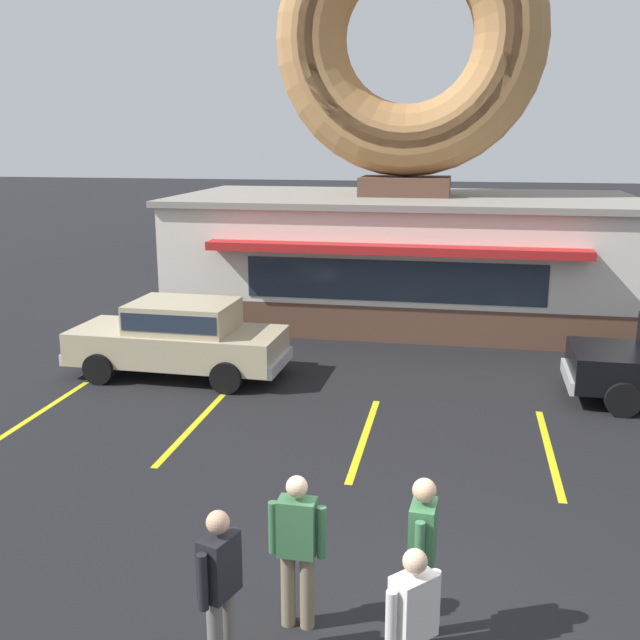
% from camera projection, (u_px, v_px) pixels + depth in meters
% --- Properties ---
extents(ground_plane, '(160.00, 160.00, 0.00)m').
position_uv_depth(ground_plane, '(398.00, 633.00, 7.62)').
color(ground_plane, black).
extents(donut_shop_building, '(12.30, 6.75, 10.96)m').
position_uv_depth(donut_shop_building, '(405.00, 181.00, 20.23)').
color(donut_shop_building, brown).
rests_on(donut_shop_building, ground).
extents(car_champagne, '(4.60, 2.06, 1.60)m').
position_uv_depth(car_champagne, '(180.00, 335.00, 15.64)').
color(car_champagne, '#BCAD89').
rests_on(car_champagne, ground).
extents(pedestrian_blue_sweater_man, '(0.27, 0.59, 1.76)m').
position_uv_depth(pedestrian_blue_sweater_man, '(422.00, 552.00, 7.27)').
color(pedestrian_blue_sweater_man, '#232328').
rests_on(pedestrian_blue_sweater_man, ground).
extents(pedestrian_hooded_kid, '(0.35, 0.57, 1.65)m').
position_uv_depth(pedestrian_hooded_kid, '(220.00, 584.00, 6.88)').
color(pedestrian_hooded_kid, slate).
rests_on(pedestrian_hooded_kid, ground).
extents(pedestrian_leather_jacket_man, '(0.60, 0.25, 1.67)m').
position_uv_depth(pedestrian_leather_jacket_man, '(297.00, 544.00, 7.52)').
color(pedestrian_leather_jacket_man, '#7F7056').
rests_on(pedestrian_leather_jacket_man, ground).
extents(pedestrian_clipboard_woman, '(0.44, 0.46, 1.60)m').
position_uv_depth(pedestrian_clipboard_woman, '(413.00, 626.00, 6.34)').
color(pedestrian_clipboard_woman, '#7F7056').
rests_on(pedestrian_clipboard_woman, ground).
extents(parking_stripe_far_left, '(0.12, 3.60, 0.01)m').
position_uv_depth(parking_stripe_far_left, '(39.00, 413.00, 13.66)').
color(parking_stripe_far_left, yellow).
rests_on(parking_stripe_far_left, ground).
extents(parking_stripe_left, '(0.12, 3.60, 0.01)m').
position_uv_depth(parking_stripe_left, '(195.00, 425.00, 13.12)').
color(parking_stripe_left, yellow).
rests_on(parking_stripe_left, ground).
extents(parking_stripe_mid_left, '(0.12, 3.60, 0.01)m').
position_uv_depth(parking_stripe_mid_left, '(364.00, 437.00, 12.57)').
color(parking_stripe_mid_left, yellow).
rests_on(parking_stripe_mid_left, ground).
extents(parking_stripe_centre, '(0.12, 3.60, 0.01)m').
position_uv_depth(parking_stripe_centre, '(549.00, 451.00, 12.03)').
color(parking_stripe_centre, yellow).
rests_on(parking_stripe_centre, ground).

